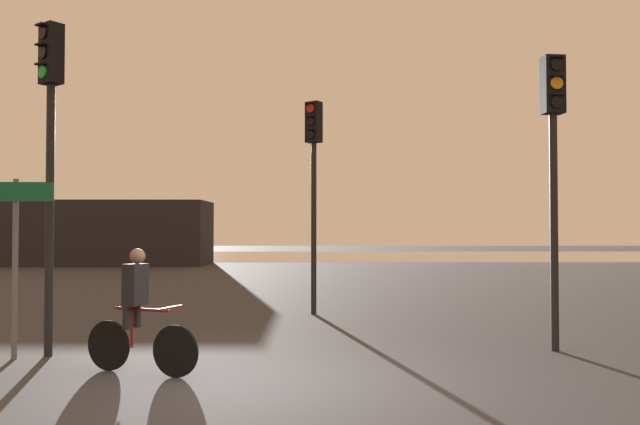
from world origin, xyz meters
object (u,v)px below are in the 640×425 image
object	(u,v)px
traffic_light_near_right	(553,146)
direction_sign_post	(15,241)
traffic_light_center	(314,167)
distant_building	(78,233)
cyclist	(137,310)
traffic_light_near_left	(50,126)

from	to	relation	value
traffic_light_near_right	direction_sign_post	size ratio (longest dim) A/B	1.75
traffic_light_near_right	direction_sign_post	distance (m)	8.18
traffic_light_center	distant_building	bearing A→B (deg)	-23.50
traffic_light_center	cyclist	xyz separation A→B (m)	(-2.27, -5.56, -2.42)
traffic_light_near_right	cyclist	bearing A→B (deg)	8.40
distant_building	traffic_light_near_right	xyz separation A→B (m)	(16.08, -22.90, 1.51)
distant_building	traffic_light_near_left	size ratio (longest dim) A/B	2.74
distant_building	traffic_light_near_right	bearing A→B (deg)	-54.92
traffic_light_near_right	cyclist	distance (m)	6.60
distant_building	cyclist	distance (m)	26.37
traffic_light_near_left	traffic_light_center	distance (m)	5.92
direction_sign_post	cyclist	xyz separation A→B (m)	(2.03, -0.90, -0.88)
direction_sign_post	cyclist	distance (m)	2.39
cyclist	distant_building	bearing A→B (deg)	-135.48
traffic_light_near_left	traffic_light_near_right	distance (m)	7.64
direction_sign_post	cyclist	world-z (taller)	direction_sign_post
cyclist	traffic_light_center	bearing A→B (deg)	179.83
traffic_light_near_right	direction_sign_post	bearing A→B (deg)	-1.25
traffic_light_center	traffic_light_near_right	size ratio (longest dim) A/B	1.03
direction_sign_post	cyclist	bearing A→B (deg)	153.96
traffic_light_center	direction_sign_post	distance (m)	6.53
traffic_light_center	traffic_light_near_right	world-z (taller)	traffic_light_center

